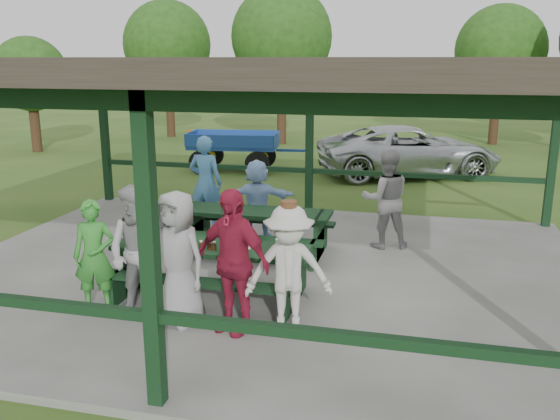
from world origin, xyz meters
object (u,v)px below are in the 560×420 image
(contestant_white_fedora, at_px, (289,271))
(pickup_truck, at_px, (409,151))
(contestant_green, at_px, (94,256))
(farm_trailer, at_px, (234,150))
(spectator_grey, at_px, (386,199))
(contestant_grey_left, at_px, (139,254))
(picnic_table_near, at_px, (212,264))
(picnic_table_far, at_px, (255,226))
(contestant_red, at_px, (232,261))
(spectator_blue, at_px, (206,182))
(spectator_lblue, at_px, (257,200))
(contestant_grey_mid, at_px, (178,258))

(contestant_white_fedora, height_order, pickup_truck, contestant_white_fedora)
(contestant_green, xyz_separation_m, farm_trailer, (-1.53, 10.50, -0.22))
(contestant_green, bearing_deg, farm_trailer, 80.64)
(contestant_white_fedora, xyz_separation_m, spectator_grey, (0.87, 3.74, 0.06))
(contestant_green, xyz_separation_m, contestant_grey_left, (0.69, -0.10, 0.12))
(picnic_table_near, relative_size, contestant_green, 1.81)
(picnic_table_far, distance_m, pickup_truck, 8.50)
(picnic_table_far, xyz_separation_m, contestant_red, (0.56, -2.91, 0.41))
(contestant_green, height_order, contestant_red, contestant_red)
(contestant_red, height_order, spectator_grey, contestant_red)
(contestant_red, xyz_separation_m, spectator_blue, (-1.91, 4.16, 0.02))
(spectator_lblue, distance_m, pickup_truck, 7.80)
(contestant_green, relative_size, contestant_grey_left, 0.86)
(picnic_table_near, height_order, contestant_grey_mid, contestant_grey_mid)
(spectator_blue, bearing_deg, picnic_table_far, 141.14)
(contestant_green, xyz_separation_m, pickup_truck, (3.66, 10.95, -0.12))
(contestant_grey_left, distance_m, spectator_lblue, 3.69)
(contestant_red, relative_size, pickup_truck, 0.34)
(picnic_table_far, relative_size, contestant_grey_mid, 1.51)
(contestant_green, bearing_deg, contestant_white_fedora, -19.90)
(picnic_table_near, height_order, contestant_grey_left, contestant_grey_left)
(contestant_green, bearing_deg, spectator_grey, 28.63)
(spectator_lblue, bearing_deg, contestant_green, 56.84)
(contestant_grey_left, distance_m, contestant_grey_mid, 0.52)
(contestant_grey_mid, distance_m, spectator_grey, 4.38)
(contestant_green, distance_m, contestant_grey_left, 0.71)
(picnic_table_far, xyz_separation_m, contestant_green, (-1.37, -2.77, 0.27))
(contestant_green, bearing_deg, pickup_truck, 53.85)
(contestant_grey_left, height_order, contestant_white_fedora, contestant_grey_left)
(picnic_table_near, height_order, pickup_truck, pickup_truck)
(spectator_lblue, bearing_deg, contestant_grey_mid, 75.61)
(spectator_grey, xyz_separation_m, pickup_truck, (0.18, 7.31, -0.24))
(picnic_table_near, distance_m, contestant_grey_left, 1.14)
(contestant_white_fedora, distance_m, spectator_blue, 4.87)
(contestant_red, bearing_deg, contestant_grey_left, -162.05)
(contestant_grey_mid, height_order, pickup_truck, contestant_grey_mid)
(contestant_grey_mid, relative_size, spectator_grey, 0.98)
(contestant_grey_mid, relative_size, spectator_lblue, 1.14)
(contestant_grey_mid, relative_size, contestant_white_fedora, 1.02)
(contestant_grey_mid, distance_m, spectator_blue, 4.29)
(pickup_truck, bearing_deg, contestant_green, 139.35)
(spectator_grey, bearing_deg, contestant_red, 52.04)
(spectator_grey, relative_size, farm_trailer, 0.48)
(contestant_grey_left, bearing_deg, contestant_red, 3.04)
(contestant_grey_mid, distance_m, spectator_lblue, 3.66)
(contestant_grey_mid, xyz_separation_m, contestant_white_fedora, (1.40, -0.01, -0.04))
(contestant_grey_mid, xyz_separation_m, farm_trailer, (-2.74, 10.60, -0.32))
(picnic_table_far, relative_size, spectator_blue, 1.41)
(spectator_blue, bearing_deg, farm_trailer, -72.44)
(contestant_grey_mid, bearing_deg, contestant_grey_left, -162.03)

